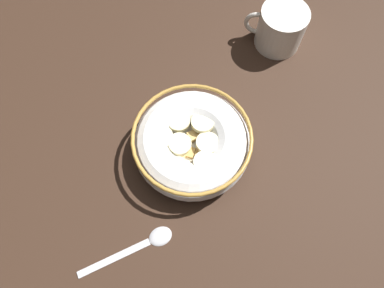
{
  "coord_description": "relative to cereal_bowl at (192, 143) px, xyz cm",
  "views": [
    {
      "loc": [
        -5.24,
        20.24,
        53.23
      ],
      "look_at": [
        0.0,
        0.0,
        3.0
      ],
      "focal_mm": 32.68,
      "sensor_mm": 36.0,
      "label": 1
    }
  ],
  "objects": [
    {
      "name": "cereal_bowl",
      "position": [
        0.0,
        0.0,
        0.0
      ],
      "size": [
        18.31,
        18.31,
        6.05
      ],
      "color": "white",
      "rests_on": "ground_plane"
    },
    {
      "name": "ground_plane",
      "position": [
        0.01,
        -0.02,
        -4.26
      ],
      "size": [
        109.06,
        109.06,
        2.0
      ],
      "primitive_type": "cube",
      "color": "#332116"
    },
    {
      "name": "coffee_mug",
      "position": [
        -9.65,
        -25.37,
        0.5
      ],
      "size": [
        10.88,
        8.37,
        7.53
      ],
      "color": "white",
      "rests_on": "ground_plane"
    },
    {
      "name": "spoon",
      "position": [
        3.05,
        15.95,
        -2.94
      ],
      "size": [
        12.44,
        10.77,
        0.8
      ],
      "color": "#B7B7BC",
      "rests_on": "ground_plane"
    }
  ]
}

